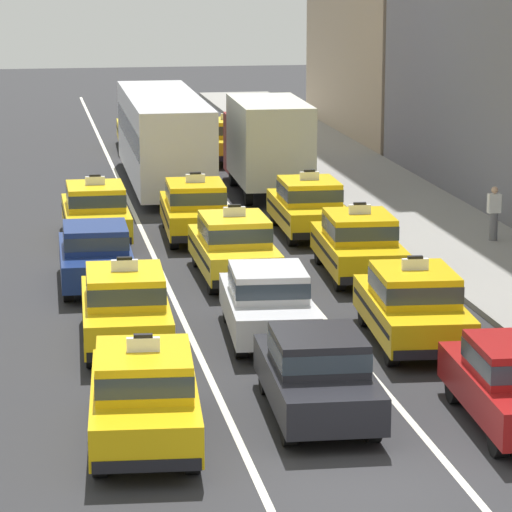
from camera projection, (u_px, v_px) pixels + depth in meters
ground_plane at (364, 488)px, 21.93m from camera, size 160.00×160.00×0.00m
lane_stripe_left_center at (145, 237)px, 40.92m from camera, size 0.14×80.00×0.01m
lane_stripe_center_right at (253, 234)px, 41.45m from camera, size 0.14×80.00×0.01m
sidewalk_curb at (489, 261)px, 37.54m from camera, size 4.00×90.00×0.15m
taxi_left_nearest at (144, 394)px, 23.75m from camera, size 2.13×4.67×1.96m
taxi_left_second at (125, 306)px, 29.60m from camera, size 1.98×4.62×1.96m
sedan_left_third at (96, 254)px, 34.80m from camera, size 1.84×4.33×1.58m
taxi_left_fourth at (96, 211)px, 40.28m from camera, size 1.83×4.57×1.96m
sedan_center_nearest at (317, 372)px, 25.08m from camera, size 1.94×4.37×1.58m
sedan_center_second at (268, 301)px, 30.16m from camera, size 2.03×4.40×1.58m
taxi_center_third at (234, 246)px, 35.58m from camera, size 1.84×4.57×1.96m
taxi_center_fourth at (195, 208)px, 40.69m from camera, size 1.99×4.63×1.96m
bus_center_fifth at (163, 135)px, 49.56m from camera, size 2.64×11.23×3.22m
taxi_center_sixth at (140, 128)px, 58.89m from camera, size 1.98×4.62×1.96m
taxi_right_second at (413, 304)px, 29.71m from camera, size 2.11×4.67×1.96m
taxi_right_third at (358, 243)px, 35.89m from camera, size 2.05×4.65×1.96m
taxi_right_fourth at (309, 206)px, 41.13m from camera, size 1.92×4.60×1.96m
box_truck_right_fifth at (266, 142)px, 48.06m from camera, size 2.43×7.01×3.27m
taxi_right_sixth at (227, 139)px, 55.50m from camera, size 1.86×4.58×1.96m
pedestrian_mid_block at (494, 213)px, 39.64m from camera, size 0.36×0.24×1.55m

